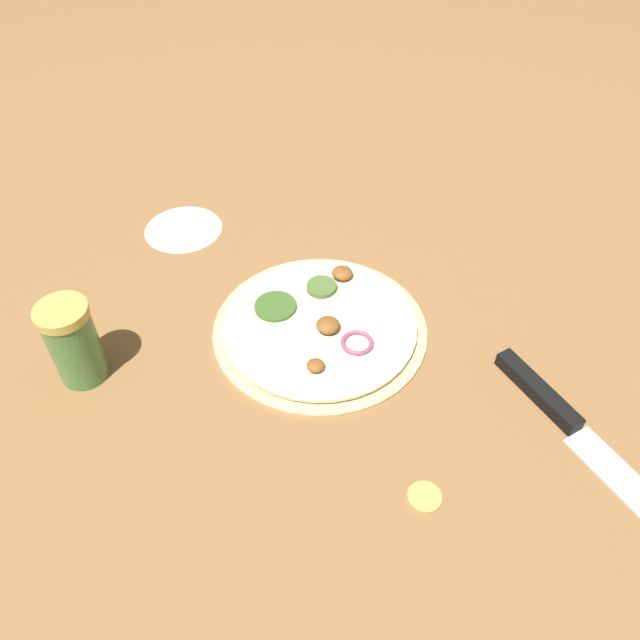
# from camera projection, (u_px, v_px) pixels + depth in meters

# --- Properties ---
(ground_plane) EXTENTS (3.00, 3.00, 0.00)m
(ground_plane) POSITION_uv_depth(u_px,v_px,m) (320.00, 330.00, 0.80)
(ground_plane) COLOR brown
(pizza) EXTENTS (0.27, 0.27, 0.03)m
(pizza) POSITION_uv_depth(u_px,v_px,m) (320.00, 326.00, 0.80)
(pizza) COLOR #D6B77A
(pizza) RESTS_ON ground_plane
(knife) EXTENTS (0.21, 0.29, 0.02)m
(knife) POSITION_uv_depth(u_px,v_px,m) (568.00, 422.00, 0.69)
(knife) COLOR silver
(knife) RESTS_ON ground_plane
(spice_jar) EXTENTS (0.06, 0.06, 0.11)m
(spice_jar) POSITION_uv_depth(u_px,v_px,m) (73.00, 342.00, 0.71)
(spice_jar) COLOR #4C7F42
(spice_jar) RESTS_ON ground_plane
(loose_cap) EXTENTS (0.04, 0.04, 0.01)m
(loose_cap) POSITION_uv_depth(u_px,v_px,m) (425.00, 496.00, 0.63)
(loose_cap) COLOR gold
(loose_cap) RESTS_ON ground_plane
(flour_patch) EXTENTS (0.12, 0.12, 0.00)m
(flour_patch) POSITION_uv_depth(u_px,v_px,m) (183.00, 229.00, 0.95)
(flour_patch) COLOR white
(flour_patch) RESTS_ON ground_plane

